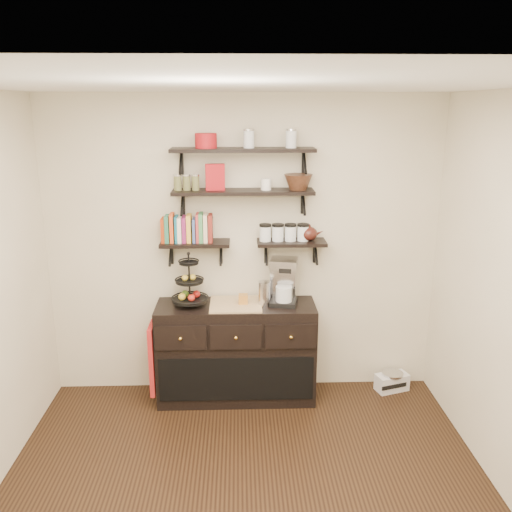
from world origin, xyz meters
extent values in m
cube|color=white|center=(0.00, 0.00, 2.70)|extent=(3.50, 3.50, 0.02)
cube|color=silver|center=(0.00, 1.75, 1.35)|extent=(3.50, 0.02, 2.70)
cube|color=black|center=(0.00, 1.61, 2.23)|extent=(1.20, 0.27, 0.03)
cube|color=black|center=(-0.52, 1.74, 2.12)|extent=(0.02, 0.03, 0.20)
cube|color=black|center=(0.52, 1.74, 2.12)|extent=(0.02, 0.03, 0.20)
cube|color=black|center=(0.00, 1.61, 1.89)|extent=(1.20, 0.27, 0.03)
cube|color=black|center=(-0.52, 1.74, 1.77)|extent=(0.02, 0.03, 0.20)
cube|color=black|center=(0.52, 1.74, 1.77)|extent=(0.02, 0.03, 0.20)
cube|color=black|center=(-0.42, 1.62, 1.44)|extent=(0.60, 0.25, 0.03)
cube|color=black|center=(-0.64, 1.74, 1.32)|extent=(0.02, 0.03, 0.20)
cube|color=black|center=(-0.20, 1.74, 1.32)|extent=(0.03, 0.03, 0.20)
cube|color=black|center=(0.42, 1.62, 1.44)|extent=(0.60, 0.25, 0.03)
cube|color=black|center=(0.20, 1.74, 1.32)|extent=(0.03, 0.03, 0.20)
cube|color=black|center=(0.64, 1.74, 1.32)|extent=(0.02, 0.03, 0.20)
cube|color=#A4320D|center=(-0.68, 1.63, 1.55)|extent=(0.02, 0.15, 0.20)
cube|color=#286D50|center=(-0.65, 1.63, 1.57)|extent=(0.03, 0.15, 0.24)
cube|color=#EF4F1E|center=(-0.61, 1.63, 1.55)|extent=(0.04, 0.15, 0.21)
cube|color=#146580|center=(-0.57, 1.63, 1.57)|extent=(0.03, 0.15, 0.25)
cube|color=white|center=(-0.54, 1.63, 1.56)|extent=(0.03, 0.15, 0.22)
cube|color=#841F5A|center=(-0.50, 1.63, 1.58)|extent=(0.04, 0.15, 0.26)
cube|color=gold|center=(-0.46, 1.63, 1.56)|extent=(0.03, 0.15, 0.23)
cube|color=#3D5895|center=(-0.42, 1.63, 1.55)|extent=(0.03, 0.15, 0.20)
cube|color=#B13637|center=(-0.38, 1.63, 1.57)|extent=(0.04, 0.15, 0.24)
cube|color=#438B51|center=(-0.34, 1.63, 1.55)|extent=(0.03, 0.15, 0.21)
cube|color=beige|center=(-0.31, 1.63, 1.57)|extent=(0.03, 0.15, 0.25)
cube|color=maroon|center=(-0.27, 1.63, 1.56)|extent=(0.02, 0.15, 0.22)
cylinder|color=silver|center=(0.19, 1.63, 1.51)|extent=(0.10, 0.10, 0.13)
cylinder|color=silver|center=(0.30, 1.63, 1.51)|extent=(0.10, 0.10, 0.13)
cylinder|color=silver|center=(0.41, 1.63, 1.51)|extent=(0.10, 0.10, 0.13)
cylinder|color=silver|center=(0.52, 1.63, 1.51)|extent=(0.10, 0.10, 0.13)
cube|color=black|center=(-0.07, 1.51, 0.45)|extent=(1.40, 0.45, 0.90)
cube|color=tan|center=(-0.07, 1.51, 0.91)|extent=(0.45, 0.41, 0.02)
sphere|color=gold|center=(-0.54, 1.26, 0.70)|extent=(0.04, 0.04, 0.04)
sphere|color=gold|center=(-0.07, 1.26, 0.70)|extent=(0.04, 0.04, 0.04)
sphere|color=gold|center=(0.39, 1.26, 0.70)|extent=(0.04, 0.04, 0.04)
cylinder|color=black|center=(-0.47, 1.51, 1.13)|extent=(0.01, 0.01, 0.46)
cylinder|color=black|center=(-0.47, 1.51, 0.96)|extent=(0.32, 0.32, 0.01)
cylinder|color=black|center=(-0.47, 1.51, 1.12)|extent=(0.24, 0.24, 0.02)
cylinder|color=black|center=(-0.47, 1.51, 1.29)|extent=(0.17, 0.17, 0.02)
sphere|color=#B21914|center=(-0.42, 1.55, 0.99)|extent=(0.06, 0.06, 0.06)
sphere|color=gold|center=(-0.51, 1.51, 1.15)|extent=(0.06, 0.06, 0.06)
cube|color=#A66B26|center=(-0.01, 1.51, 0.96)|extent=(0.08, 0.08, 0.08)
cube|color=black|center=(0.35, 1.51, 0.92)|extent=(0.26, 0.25, 0.04)
cube|color=silver|center=(0.35, 1.59, 1.10)|extent=(0.24, 0.13, 0.35)
cube|color=silver|center=(0.35, 1.51, 1.28)|extent=(0.26, 0.25, 0.07)
cylinder|color=silver|center=(0.35, 1.49, 1.01)|extent=(0.17, 0.17, 0.13)
cylinder|color=silver|center=(0.18, 1.49, 1.01)|extent=(0.11, 0.11, 0.22)
cube|color=#9E2011|center=(-0.80, 1.41, 0.45)|extent=(0.04, 0.27, 0.63)
cube|color=silver|center=(1.39, 1.59, 0.08)|extent=(0.33, 0.23, 0.16)
cylinder|color=silver|center=(1.39, 1.59, 0.17)|extent=(0.25, 0.25, 0.02)
cube|color=black|center=(1.39, 1.51, 0.08)|extent=(0.25, 0.09, 0.04)
cube|color=#A21218|center=(-0.24, 1.61, 2.01)|extent=(0.16, 0.08, 0.22)
cylinder|color=white|center=(0.19, 1.61, 1.95)|extent=(0.09, 0.09, 0.10)
cylinder|color=#A21218|center=(-0.30, 1.61, 2.31)|extent=(0.18, 0.18, 0.12)
camera|label=1|loc=(-0.04, -2.95, 2.60)|focal=38.00mm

